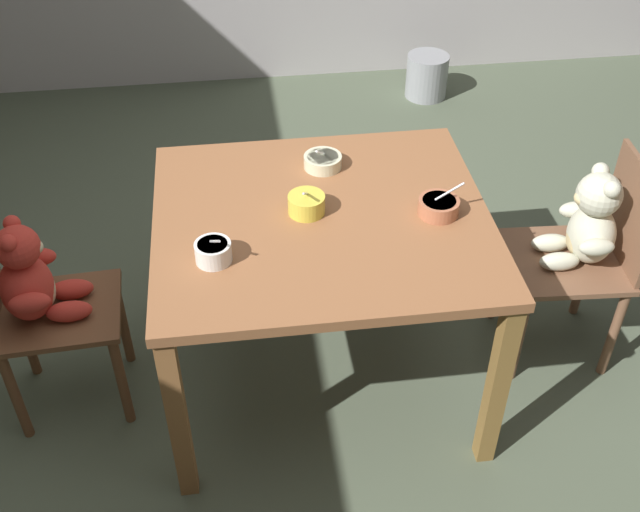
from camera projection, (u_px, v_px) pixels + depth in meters
name	position (u px, v px, depth m)	size (l,w,h in m)	color
ground_plane	(322.00, 375.00, 3.02)	(5.20, 5.20, 0.04)	#505B47
dining_table	(322.00, 238.00, 2.59)	(1.10, 0.99, 0.76)	#905A37
teddy_chair_near_left	(33.00, 289.00, 2.57)	(0.44, 0.39, 0.94)	brown
teddy_chair_near_right	(586.00, 236.00, 2.79)	(0.44, 0.42, 0.83)	brown
porridge_bowl_terracotta_near_right	(439.00, 206.00, 2.52)	(0.14, 0.13, 0.12)	#B36948
porridge_bowl_white_near_left	(213.00, 252.00, 2.33)	(0.11, 0.12, 0.12)	white
porridge_bowl_yellow_center	(306.00, 204.00, 2.52)	(0.12, 0.13, 0.12)	yellow
porridge_bowl_cream_far_center	(323.00, 161.00, 2.74)	(0.13, 0.14, 0.11)	beige
metal_pail	(427.00, 76.00, 4.66)	(0.25, 0.25, 0.26)	#93969B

